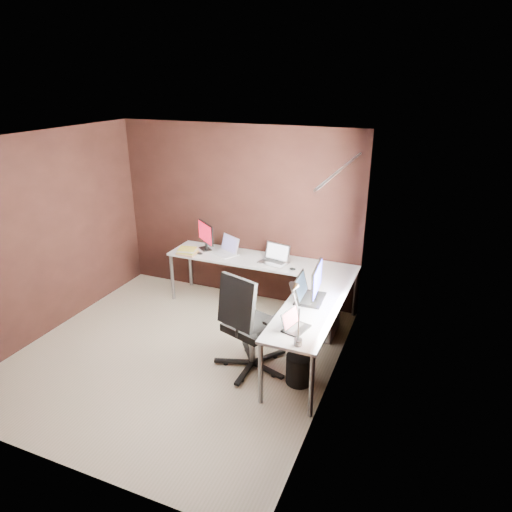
% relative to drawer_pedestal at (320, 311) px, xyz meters
% --- Properties ---
extents(room, '(3.60, 3.60, 2.50)m').
position_rel_drawer_pedestal_xyz_m(room, '(-1.09, -1.08, 0.98)').
color(room, '#B8A78F').
rests_on(room, ground).
extents(desk, '(2.65, 2.25, 0.73)m').
position_rel_drawer_pedestal_xyz_m(desk, '(-0.59, -0.11, 0.38)').
color(desk, white).
rests_on(desk, ground).
extents(drawer_pedestal, '(0.42, 0.50, 0.60)m').
position_rel_drawer_pedestal_xyz_m(drawer_pedestal, '(0.00, 0.00, 0.00)').
color(drawer_pedestal, white).
rests_on(drawer_pedestal, ground).
extents(monitor_left, '(0.38, 0.30, 0.40)m').
position_rel_drawer_pedestal_xyz_m(monitor_left, '(-1.84, 0.42, 0.66)').
color(monitor_left, black).
rests_on(monitor_left, desk).
extents(monitor_right, '(0.15, 0.53, 0.43)m').
position_rel_drawer_pedestal_xyz_m(monitor_right, '(0.08, -0.57, 0.68)').
color(monitor_right, black).
rests_on(monitor_right, desk).
extents(laptop_white, '(0.44, 0.40, 0.24)m').
position_rel_drawer_pedestal_xyz_m(laptop_white, '(-1.49, 0.39, 0.48)').
color(laptop_white, white).
rests_on(laptop_white, desk).
extents(laptop_silver, '(0.42, 0.33, 0.25)m').
position_rel_drawer_pedestal_xyz_m(laptop_silver, '(-0.74, 0.33, 0.48)').
color(laptop_silver, silver).
rests_on(laptop_silver, desk).
extents(laptop_black_big, '(0.32, 0.43, 0.28)m').
position_rel_drawer_pedestal_xyz_m(laptop_black_big, '(-0.03, -0.55, 0.49)').
color(laptop_black_big, black).
rests_on(laptop_black_big, desk).
extents(laptop_black_small, '(0.26, 0.32, 0.19)m').
position_rel_drawer_pedestal_xyz_m(laptop_black_small, '(0.04, -1.23, 0.47)').
color(laptop_black_small, black).
rests_on(laptop_black_small, desk).
extents(book_stack, '(0.28, 0.24, 0.09)m').
position_rel_drawer_pedestal_xyz_m(book_stack, '(-1.99, 0.15, 0.47)').
color(book_stack, tan).
rests_on(book_stack, desk).
extents(mouse_left, '(0.10, 0.08, 0.03)m').
position_rel_drawer_pedestal_xyz_m(mouse_left, '(-1.82, 0.19, 0.45)').
color(mouse_left, black).
rests_on(mouse_left, desk).
extents(mouse_corner, '(0.09, 0.06, 0.03)m').
position_rel_drawer_pedestal_xyz_m(mouse_corner, '(-0.43, 0.17, 0.45)').
color(mouse_corner, black).
rests_on(mouse_corner, desk).
extents(desk_lamp, '(0.19, 0.22, 0.59)m').
position_rel_drawer_pedestal_xyz_m(desk_lamp, '(0.10, -1.44, 0.80)').
color(desk_lamp, slate).
rests_on(desk_lamp, desk).
extents(office_chair, '(0.66, 0.70, 1.18)m').
position_rel_drawer_pedestal_xyz_m(office_chair, '(-0.52, -1.05, 0.05)').
color(office_chair, black).
rests_on(office_chair, ground).
extents(wastebasket, '(0.29, 0.29, 0.33)m').
position_rel_drawer_pedestal_xyz_m(wastebasket, '(0.07, -1.10, -0.14)').
color(wastebasket, black).
rests_on(wastebasket, ground).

